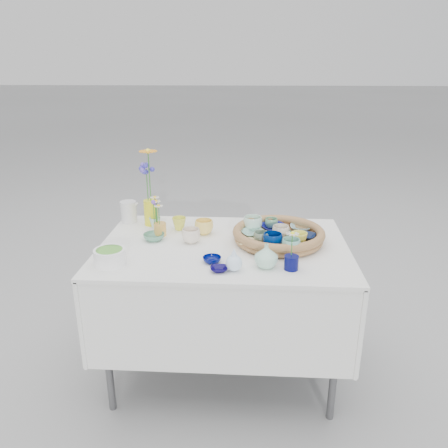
# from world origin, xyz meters

# --- Properties ---
(ground) EXTENTS (80.00, 80.00, 0.00)m
(ground) POSITION_xyz_m (0.00, 0.00, 0.00)
(ground) COLOR #959595
(display_table) EXTENTS (1.26, 0.86, 0.77)m
(display_table) POSITION_xyz_m (0.00, 0.00, 0.00)
(display_table) COLOR silver
(display_table) RESTS_ON ground
(wicker_tray) EXTENTS (0.47, 0.47, 0.08)m
(wicker_tray) POSITION_xyz_m (0.28, 0.05, 0.80)
(wicker_tray) COLOR brown
(wicker_tray) RESTS_ON display_table
(tray_ceramic_0) EXTENTS (0.18, 0.18, 0.03)m
(tray_ceramic_0) POSITION_xyz_m (0.26, 0.17, 0.80)
(tray_ceramic_0) COLOR navy
(tray_ceramic_0) RESTS_ON wicker_tray
(tray_ceramic_1) EXTENTS (0.13, 0.13, 0.03)m
(tray_ceramic_1) POSITION_xyz_m (0.42, 0.06, 0.80)
(tray_ceramic_1) COLOR #091538
(tray_ceramic_1) RESTS_ON wicker_tray
(tray_ceramic_2) EXTENTS (0.10, 0.10, 0.07)m
(tray_ceramic_2) POSITION_xyz_m (0.38, -0.04, 0.82)
(tray_ceramic_2) COLOR #D3CF48
(tray_ceramic_2) RESTS_ON wicker_tray
(tray_ceramic_3) EXTENTS (0.12, 0.12, 0.03)m
(tray_ceramic_3) POSITION_xyz_m (0.31, 0.07, 0.80)
(tray_ceramic_3) COLOR #4C7C62
(tray_ceramic_3) RESTS_ON wicker_tray
(tray_ceramic_4) EXTENTS (0.08, 0.08, 0.06)m
(tray_ceramic_4) POSITION_xyz_m (0.19, -0.02, 0.81)
(tray_ceramic_4) COLOR slate
(tray_ceramic_4) RESTS_ON wicker_tray
(tray_ceramic_5) EXTENTS (0.16, 0.16, 0.03)m
(tray_ceramic_5) POSITION_xyz_m (0.15, 0.08, 0.80)
(tray_ceramic_5) COLOR #85B9AA
(tray_ceramic_5) RESTS_ON wicker_tray
(tray_ceramic_6) EXTENTS (0.11, 0.11, 0.08)m
(tray_ceramic_6) POSITION_xyz_m (0.15, 0.16, 0.82)
(tray_ceramic_6) COLOR silver
(tray_ceramic_6) RESTS_ON wicker_tray
(tray_ceramic_7) EXTENTS (0.09, 0.09, 0.07)m
(tray_ceramic_7) POSITION_xyz_m (0.29, 0.05, 0.82)
(tray_ceramic_7) COLOR beige
(tray_ceramic_7) RESTS_ON wicker_tray
(tray_ceramic_8) EXTENTS (0.12, 0.12, 0.03)m
(tray_ceramic_8) POSITION_xyz_m (0.41, 0.19, 0.80)
(tray_ceramic_8) COLOR #8ABDCE
(tray_ceramic_8) RESTS_ON wicker_tray
(tray_ceramic_9) EXTENTS (0.11, 0.11, 0.08)m
(tray_ceramic_9) POSITION_xyz_m (0.24, -0.07, 0.82)
(tray_ceramic_9) COLOR navy
(tray_ceramic_9) RESTS_ON wicker_tray
(tray_ceramic_10) EXTENTS (0.10, 0.10, 0.02)m
(tray_ceramic_10) POSITION_xyz_m (0.12, -0.04, 0.79)
(tray_ceramic_10) COLOR #FFE092
(tray_ceramic_10) RESTS_ON wicker_tray
(tray_ceramic_11) EXTENTS (0.11, 0.11, 0.07)m
(tray_ceramic_11) POSITION_xyz_m (0.33, -0.13, 0.82)
(tray_ceramic_11) COLOR #71B4A5
(tray_ceramic_11) RESTS_ON wicker_tray
(tray_ceramic_12) EXTENTS (0.08, 0.08, 0.06)m
(tray_ceramic_12) POSITION_xyz_m (0.25, 0.21, 0.81)
(tray_ceramic_12) COLOR #65A273
(tray_ceramic_12) RESTS_ON wicker_tray
(loose_ceramic_0) EXTENTS (0.09, 0.09, 0.07)m
(loose_ceramic_0) POSITION_xyz_m (-0.26, 0.20, 0.80)
(loose_ceramic_0) COLOR #D1D33F
(loose_ceramic_0) RESTS_ON display_table
(loose_ceramic_1) EXTENTS (0.11, 0.11, 0.08)m
(loose_ceramic_1) POSITION_xyz_m (-0.12, 0.15, 0.80)
(loose_ceramic_1) COLOR #F9D460
(loose_ceramic_1) RESTS_ON display_table
(loose_ceramic_2) EXTENTS (0.12, 0.12, 0.03)m
(loose_ceramic_2) POSITION_xyz_m (-0.37, 0.04, 0.78)
(loose_ceramic_2) COLOR #548D70
(loose_ceramic_2) RESTS_ON display_table
(loose_ceramic_3) EXTENTS (0.13, 0.13, 0.08)m
(loose_ceramic_3) POSITION_xyz_m (-0.17, 0.02, 0.80)
(loose_ceramic_3) COLOR beige
(loose_ceramic_3) RESTS_ON display_table
(loose_ceramic_4) EXTENTS (0.11, 0.11, 0.03)m
(loose_ceramic_4) POSITION_xyz_m (-0.04, -0.22, 0.78)
(loose_ceramic_4) COLOR #010854
(loose_ceramic_4) RESTS_ON display_table
(loose_ceramic_5) EXTENTS (0.07, 0.07, 0.06)m
(loose_ceramic_5) POSITION_xyz_m (-0.40, 0.23, 0.79)
(loose_ceramic_5) COLOR #A5CCBC
(loose_ceramic_5) RESTS_ON display_table
(loose_ceramic_6) EXTENTS (0.08, 0.08, 0.02)m
(loose_ceramic_6) POSITION_xyz_m (-0.00, -0.31, 0.77)
(loose_ceramic_6) COLOR #09033E
(loose_ceramic_6) RESTS_ON display_table
(fluted_bowl) EXTENTS (0.17, 0.17, 0.08)m
(fluted_bowl) POSITION_xyz_m (-0.51, -0.27, 0.80)
(fluted_bowl) COLOR white
(fluted_bowl) RESTS_ON display_table
(bud_vase_paleblue) EXTENTS (0.09, 0.09, 0.11)m
(bud_vase_paleblue) POSITION_xyz_m (0.06, -0.30, 0.82)
(bud_vase_paleblue) COLOR #CBE5FF
(bud_vase_paleblue) RESTS_ON display_table
(bud_vase_seafoam) EXTENTS (0.13, 0.13, 0.11)m
(bud_vase_seafoam) POSITION_xyz_m (0.21, -0.25, 0.82)
(bud_vase_seafoam) COLOR #A4D8BE
(bud_vase_seafoam) RESTS_ON display_table
(bud_vase_cobalt) EXTENTS (0.07, 0.07, 0.07)m
(bud_vase_cobalt) POSITION_xyz_m (0.32, -0.27, 0.80)
(bud_vase_cobalt) COLOR #040645
(bud_vase_cobalt) RESTS_ON display_table
(single_daisy) EXTENTS (0.07, 0.07, 0.12)m
(single_daisy) POSITION_xyz_m (0.32, -0.26, 0.88)
(single_daisy) COLOR silver
(single_daisy) RESTS_ON bud_vase_cobalt
(tall_vase_yellow) EXTENTS (0.08, 0.08, 0.15)m
(tall_vase_yellow) POSITION_xyz_m (-0.43, 0.28, 0.84)
(tall_vase_yellow) COLOR yellow
(tall_vase_yellow) RESTS_ON display_table
(gerbera) EXTENTS (0.14, 0.14, 0.30)m
(gerbera) POSITION_xyz_m (-0.43, 0.27, 1.05)
(gerbera) COLOR orange
(gerbera) RESTS_ON tall_vase_yellow
(hydrangea) EXTENTS (0.09, 0.09, 0.25)m
(hydrangea) POSITION_xyz_m (-0.45, 0.28, 1.00)
(hydrangea) COLOR #3934B6
(hydrangea) RESTS_ON tall_vase_yellow
(white_pitcher) EXTENTS (0.15, 0.12, 0.12)m
(white_pitcher) POSITION_xyz_m (-0.58, 0.32, 0.83)
(white_pitcher) COLOR silver
(white_pitcher) RESTS_ON display_table
(daisy_cup) EXTENTS (0.09, 0.09, 0.07)m
(daisy_cup) POSITION_xyz_m (-0.35, 0.11, 0.80)
(daisy_cup) COLOR gold
(daisy_cup) RESTS_ON display_table
(daisy_posy) EXTENTS (0.09, 0.09, 0.14)m
(daisy_posy) POSITION_xyz_m (-0.36, 0.11, 0.91)
(daisy_posy) COLOR silver
(daisy_posy) RESTS_ON daisy_cup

